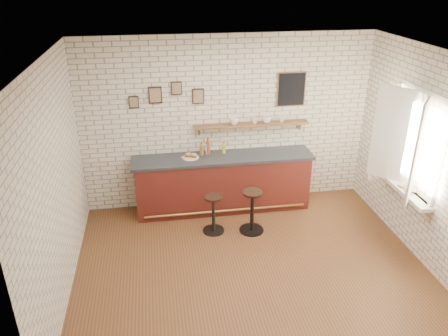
{
  "coord_description": "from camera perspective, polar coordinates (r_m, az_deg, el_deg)",
  "views": [
    {
      "loc": [
        -1.22,
        -5.05,
        3.97
      ],
      "look_at": [
        -0.24,
        0.9,
        1.16
      ],
      "focal_mm": 35.0,
      "sensor_mm": 36.0,
      "label": 1
    }
  ],
  "objects": [
    {
      "name": "ground",
      "position": [
        6.53,
        3.45,
        -12.5
      ],
      "size": [
        5.0,
        5.0,
        0.0
      ],
      "primitive_type": "plane",
      "color": "brown",
      "rests_on": "ground"
    },
    {
      "name": "bar_counter",
      "position": [
        7.66,
        -0.13,
        -1.91
      ],
      "size": [
        3.1,
        0.65,
        1.01
      ],
      "color": "#581B17",
      "rests_on": "ground"
    },
    {
      "name": "sandwich_plate",
      "position": [
        7.4,
        -4.4,
        1.38
      ],
      "size": [
        0.28,
        0.28,
        0.01
      ],
      "primitive_type": "cylinder",
      "color": "white",
      "rests_on": "bar_counter"
    },
    {
      "name": "ciabatta_sandwich",
      "position": [
        7.39,
        -4.34,
        1.68
      ],
      "size": [
        0.22,
        0.15,
        0.07
      ],
      "color": "tan",
      "rests_on": "sandwich_plate"
    },
    {
      "name": "potato_chips",
      "position": [
        7.4,
        -4.59,
        1.42
      ],
      "size": [
        0.27,
        0.18,
        0.0
      ],
      "color": "gold",
      "rests_on": "sandwich_plate"
    },
    {
      "name": "bitters_bottle_brown",
      "position": [
        7.48,
        -2.96,
        2.38
      ],
      "size": [
        0.07,
        0.07,
        0.22
      ],
      "color": "brown",
      "rests_on": "bar_counter"
    },
    {
      "name": "bitters_bottle_white",
      "position": [
        7.49,
        -2.16,
        2.51
      ],
      "size": [
        0.06,
        0.06,
        0.25
      ],
      "color": "beige",
      "rests_on": "bar_counter"
    },
    {
      "name": "bitters_bottle_amber",
      "position": [
        7.48,
        -2.1,
        2.67
      ],
      "size": [
        0.07,
        0.07,
        0.3
      ],
      "color": "#924217",
      "rests_on": "bar_counter"
    },
    {
      "name": "condiment_bottle_yellow",
      "position": [
        7.53,
        -0.02,
        2.54
      ],
      "size": [
        0.06,
        0.06,
        0.21
      ],
      "color": "gold",
      "rests_on": "bar_counter"
    },
    {
      "name": "bar_stool_left",
      "position": [
        7.07,
        -1.4,
        -5.84
      ],
      "size": [
        0.36,
        0.36,
        0.65
      ],
      "color": "black",
      "rests_on": "ground"
    },
    {
      "name": "bar_stool_right",
      "position": [
        7.08,
        3.69,
        -5.49
      ],
      "size": [
        0.4,
        0.4,
        0.72
      ],
      "color": "black",
      "rests_on": "ground"
    },
    {
      "name": "wall_shelf",
      "position": [
        7.55,
        3.59,
        5.66
      ],
      "size": [
        2.0,
        0.18,
        0.18
      ],
      "color": "brown",
      "rests_on": "ground"
    },
    {
      "name": "shelf_cup_a",
      "position": [
        7.47,
        1.34,
        6.1
      ],
      "size": [
        0.19,
        0.19,
        0.11
      ],
      "primitive_type": "imported",
      "rotation": [
        0.0,
        0.0,
        0.63
      ],
      "color": "white",
      "rests_on": "wall_shelf"
    },
    {
      "name": "shelf_cup_b",
      "position": [
        7.54,
        4.05,
        6.16
      ],
      "size": [
        0.14,
        0.14,
        0.09
      ],
      "primitive_type": "imported",
      "rotation": [
        0.0,
        0.0,
        0.8
      ],
      "color": "white",
      "rests_on": "wall_shelf"
    },
    {
      "name": "shelf_cup_c",
      "position": [
        7.59,
        5.59,
        6.29
      ],
      "size": [
        0.16,
        0.16,
        0.11
      ],
      "primitive_type": "imported",
      "rotation": [
        0.0,
        0.0,
        1.36
      ],
      "color": "white",
      "rests_on": "wall_shelf"
    },
    {
      "name": "shelf_cup_d",
      "position": [
        7.66,
        7.55,
        6.3
      ],
      "size": [
        0.12,
        0.12,
        0.09
      ],
      "primitive_type": "imported",
      "rotation": [
        0.0,
        0.0,
        0.43
      ],
      "color": "white",
      "rests_on": "wall_shelf"
    },
    {
      "name": "back_wall_decor",
      "position": [
        7.42,
        2.25,
        9.93
      ],
      "size": [
        2.96,
        0.02,
        0.56
      ],
      "color": "black",
      "rests_on": "ground"
    },
    {
      "name": "window_sill",
      "position": [
        7.15,
        22.25,
        -2.48
      ],
      "size": [
        0.2,
        1.35,
        0.06
      ],
      "color": "white",
      "rests_on": "ground"
    },
    {
      "name": "casement_window",
      "position": [
        6.83,
        22.95,
        3.09
      ],
      "size": [
        0.4,
        1.3,
        1.56
      ],
      "color": "white",
      "rests_on": "ground"
    },
    {
      "name": "book_lower",
      "position": [
        7.06,
        22.49,
        -2.49
      ],
      "size": [
        0.28,
        0.3,
        0.02
      ],
      "primitive_type": "imported",
      "rotation": [
        0.0,
        0.0,
        0.48
      ],
      "color": "tan",
      "rests_on": "window_sill"
    },
    {
      "name": "book_upper",
      "position": [
        7.03,
        22.6,
        -2.43
      ],
      "size": [
        0.23,
        0.25,
        0.02
      ],
      "primitive_type": "imported",
      "rotation": [
        0.0,
        0.0,
        -0.49
      ],
      "color": "tan",
      "rests_on": "book_lower"
    }
  ]
}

